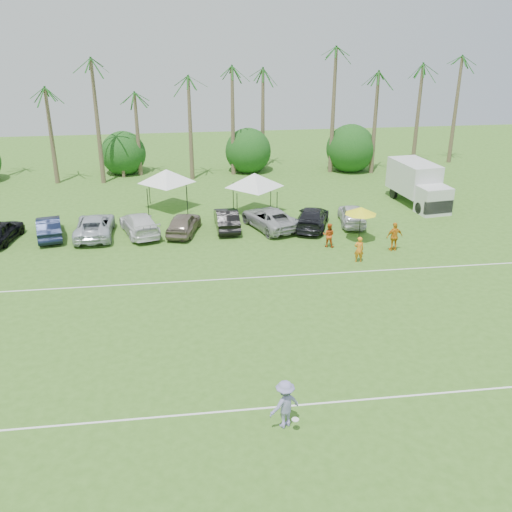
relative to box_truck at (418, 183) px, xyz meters
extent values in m
plane|color=#3B6A1F|center=(-18.25, -26.24, -1.77)|extent=(120.00, 120.00, 0.00)
cube|color=white|center=(-18.25, -24.24, -1.77)|extent=(80.00, 0.10, 0.01)
cube|color=white|center=(-18.25, -12.24, -1.77)|extent=(80.00, 0.10, 0.01)
cone|color=brown|center=(-30.25, 11.76, 3.23)|extent=(0.44, 0.44, 10.00)
cone|color=brown|center=(-26.25, 11.76, 3.73)|extent=(0.44, 0.44, 11.00)
cone|color=brown|center=(-22.25, 11.76, 2.23)|extent=(0.44, 0.44, 8.00)
cone|color=brown|center=(-18.25, 11.76, 2.73)|extent=(0.44, 0.44, 9.00)
cone|color=brown|center=(-14.25, 11.76, 3.23)|extent=(0.44, 0.44, 10.00)
cone|color=brown|center=(-10.25, 11.76, 3.73)|extent=(0.44, 0.44, 11.00)
cone|color=brown|center=(-5.25, 11.76, 2.23)|extent=(0.44, 0.44, 8.00)
cone|color=brown|center=(-0.25, 11.76, 2.73)|extent=(0.44, 0.44, 9.00)
cone|color=brown|center=(4.75, 11.76, 3.23)|extent=(0.44, 0.44, 10.00)
cone|color=brown|center=(8.75, 11.76, 3.73)|extent=(0.44, 0.44, 11.00)
cylinder|color=brown|center=(-24.25, 12.76, -1.07)|extent=(0.30, 0.30, 1.40)
sphere|color=#124113|center=(-24.25, 12.76, 0.03)|extent=(4.00, 4.00, 4.00)
cylinder|color=brown|center=(-12.25, 12.76, -1.07)|extent=(0.30, 0.30, 1.40)
sphere|color=#124113|center=(-12.25, 12.76, 0.03)|extent=(4.00, 4.00, 4.00)
cylinder|color=brown|center=(-2.25, 12.76, -1.07)|extent=(0.30, 0.30, 1.40)
sphere|color=#124113|center=(-2.25, 12.76, 0.03)|extent=(4.00, 4.00, 4.00)
imported|color=orange|center=(-8.17, -10.78, -0.94)|extent=(0.63, 0.44, 1.65)
imported|color=#D55017|center=(-9.39, -8.06, -0.96)|extent=(0.97, 0.89, 1.63)
imported|color=orange|center=(-5.34, -9.27, -0.82)|extent=(1.17, 0.61, 1.91)
cube|color=silver|center=(-0.11, 0.80, 0.29)|extent=(3.10, 4.91, 2.51)
cube|color=silver|center=(0.32, -2.39, -0.72)|extent=(2.53, 2.10, 2.11)
cube|color=black|center=(0.42, -3.13, -1.02)|extent=(2.33, 0.61, 1.00)
cube|color=#E5590C|center=(1.15, 0.97, -0.17)|extent=(0.23, 1.59, 0.90)
cylinder|color=black|center=(-0.70, -2.32, -1.32)|extent=(0.42, 0.94, 0.90)
cylinder|color=black|center=(1.29, -2.05, -1.32)|extent=(0.42, 0.94, 0.90)
cylinder|color=black|center=(-1.26, 1.86, -1.32)|extent=(0.42, 0.94, 0.90)
cylinder|color=black|center=(0.73, 2.13, -1.32)|extent=(0.42, 0.94, 0.90)
cylinder|color=black|center=(-21.45, 0.06, -0.71)|extent=(0.06, 0.06, 2.12)
cylinder|color=black|center=(-18.47, 0.06, -0.71)|extent=(0.06, 0.06, 2.12)
cylinder|color=black|center=(-21.45, 3.04, -0.71)|extent=(0.06, 0.06, 2.12)
cylinder|color=black|center=(-18.47, 3.04, -0.71)|extent=(0.06, 0.06, 2.12)
pyramid|color=white|center=(-19.96, 1.55, 1.41)|extent=(4.58, 4.58, 1.06)
cylinder|color=black|center=(-14.84, -2.09, -0.71)|extent=(0.06, 0.06, 2.13)
cylinder|color=black|center=(-11.84, -2.09, -0.71)|extent=(0.06, 0.06, 2.13)
cylinder|color=black|center=(-14.84, 0.90, -0.71)|extent=(0.06, 0.06, 2.13)
cylinder|color=black|center=(-11.84, 0.90, -0.71)|extent=(0.06, 0.06, 2.13)
pyramid|color=white|center=(-13.34, -0.60, 1.43)|extent=(4.61, 4.61, 1.07)
cylinder|color=black|center=(-7.06, -7.29, -0.69)|extent=(0.05, 0.05, 2.16)
cone|color=yellow|center=(-7.06, -7.29, 0.39)|extent=(2.16, 2.16, 0.49)
imported|color=#8782B9|center=(-15.47, -25.34, -0.80)|extent=(1.44, 1.18, 1.94)
cylinder|color=white|center=(-15.13, -25.69, -1.26)|extent=(0.27, 0.27, 0.03)
imported|color=black|center=(-31.08, -4.20, -1.03)|extent=(2.46, 4.57, 1.48)
imported|color=black|center=(-28.02, -3.83, -1.03)|extent=(2.48, 4.71, 1.48)
imported|color=silver|center=(-24.95, -3.96, -1.03)|extent=(2.57, 5.37, 1.48)
imported|color=white|center=(-21.89, -3.95, -1.03)|extent=(3.43, 5.47, 1.48)
imported|color=#776859|center=(-18.83, -4.23, -1.03)|extent=(2.83, 4.64, 1.48)
imported|color=black|center=(-15.76, -3.70, -1.03)|extent=(1.64, 4.51, 1.48)
imported|color=#AAAAAB|center=(-12.70, -3.96, -1.03)|extent=(4.17, 5.84, 1.48)
imported|color=black|center=(-9.64, -4.25, -1.03)|extent=(3.66, 5.49, 1.48)
imported|color=silver|center=(-6.57, -3.91, -1.03)|extent=(2.39, 4.55, 1.48)
camera|label=1|loc=(-18.79, -42.20, 12.34)|focal=40.00mm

